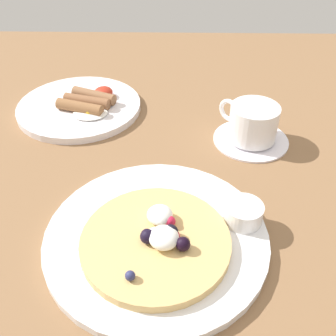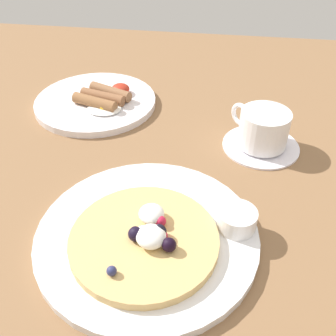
% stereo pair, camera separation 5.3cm
% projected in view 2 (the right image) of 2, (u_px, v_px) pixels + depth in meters
% --- Properties ---
extents(ground_plane, '(2.00, 1.33, 0.03)m').
position_uv_depth(ground_plane, '(129.00, 198.00, 0.60)').
color(ground_plane, brown).
extents(pancake_plate, '(0.29, 0.29, 0.01)m').
position_uv_depth(pancake_plate, '(147.00, 236.00, 0.51)').
color(pancake_plate, white).
rests_on(pancake_plate, ground_plane).
extents(pancake_with_berries, '(0.19, 0.19, 0.03)m').
position_uv_depth(pancake_with_berries, '(145.00, 239.00, 0.49)').
color(pancake_with_berries, tan).
rests_on(pancake_with_berries, pancake_plate).
extents(syrup_ramekin, '(0.05, 0.05, 0.03)m').
position_uv_depth(syrup_ramekin, '(237.00, 219.00, 0.51)').
color(syrup_ramekin, white).
rests_on(syrup_ramekin, pancake_plate).
extents(breakfast_plate, '(0.24, 0.24, 0.01)m').
position_uv_depth(breakfast_plate, '(96.00, 102.00, 0.78)').
color(breakfast_plate, white).
rests_on(breakfast_plate, ground_plane).
extents(fried_breakfast, '(0.11, 0.11, 0.02)m').
position_uv_depth(fried_breakfast, '(106.00, 97.00, 0.76)').
color(fried_breakfast, brown).
rests_on(fried_breakfast, breakfast_plate).
extents(coffee_saucer, '(0.13, 0.13, 0.01)m').
position_uv_depth(coffee_saucer, '(261.00, 145.00, 0.67)').
color(coffee_saucer, white).
rests_on(coffee_saucer, ground_plane).
extents(coffee_cup, '(0.10, 0.09, 0.06)m').
position_uv_depth(coffee_cup, '(263.00, 128.00, 0.65)').
color(coffee_cup, white).
rests_on(coffee_cup, coffee_saucer).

